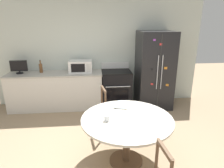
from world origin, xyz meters
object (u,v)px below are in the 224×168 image
Objects in this scene: oven_range at (116,88)px; candle_glass at (107,118)px; refrigerator at (154,70)px; microwave at (81,66)px; countertop_tv at (19,67)px; dining_chair_far at (112,110)px; counter_bottle at (41,68)px.

oven_range is 2.24m from candle_glass.
refrigerator is 3.39× the size of microwave.
countertop_tv is 4.33× the size of candle_glass.
dining_chair_far is at bearing -136.17° from refrigerator.
refrigerator is 2.50m from candle_glass.
microwave is 1.80× the size of counter_bottle.
countertop_tv is 2.51m from dining_chair_far.
microwave is 2.31m from candle_glass.
microwave reaches higher than candle_glass.
oven_range is at bearing 175.66° from refrigerator.
oven_range is (-0.93, 0.07, -0.47)m from refrigerator.
dining_chair_far is at bearing -38.84° from counter_bottle.
refrigerator is at bearing -4.34° from oven_range.
countertop_tv is 2.97m from candle_glass.
countertop_tv is at bearing 130.58° from candle_glass.
refrigerator is at bearing -4.15° from microwave.
countertop_tv is (-3.24, 0.13, 0.13)m from refrigerator.
microwave is 0.95m from counter_bottle.
microwave is 6.21× the size of candle_glass.
refrigerator is 4.87× the size of countertop_tv.
refrigerator reaches higher than counter_bottle.
microwave is (-0.87, 0.06, 0.57)m from oven_range.
oven_range is at bearing -1.42° from countertop_tv.
dining_chair_far is at bearing 80.70° from candle_glass.
oven_range is 3.52× the size of counter_bottle.
oven_range reaches higher than dining_chair_far.
refrigerator is 1.81m from microwave.
counter_bottle is 2.13m from dining_chair_far.
oven_range is 1.04m from microwave.
refrigerator is 2.76m from counter_bottle.
counter_bottle reaches higher than dining_chair_far.
candle_glass is (1.92, -2.24, -0.28)m from countertop_tv.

